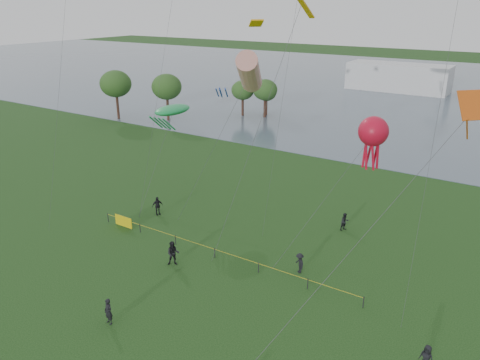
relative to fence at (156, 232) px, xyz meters
The scene contains 14 objects.
lake 88.45m from the fence, 83.62° to the left, with size 400.00×120.00×0.08m, color #505F6D.
pavilion_left 82.96m from the fence, 91.50° to the left, with size 22.00×8.00×6.00m, color silver.
trees 44.38m from the fence, 124.82° to the left, with size 25.46×20.62×8.24m.
fence is the anchor object (origin of this frame).
spectator_a 4.81m from the fence, 32.07° to the right, with size 0.94×0.74×1.94m, color black.
spectator_b 12.78m from the fence, ahead, with size 1.02×0.58×1.58m, color black.
spectator_c 4.77m from the fence, 130.47° to the left, with size 1.05×0.44×1.79m, color black.
spectator_d 23.08m from the fence, ahead, with size 0.76×0.50×1.56m, color black.
spectator_f 11.41m from the fence, 62.65° to the right, with size 0.64×0.42×1.75m, color black.
spectator_g 16.44m from the fence, 37.83° to the left, with size 0.78×0.61×1.61m, color black.
kite_windsock 15.43m from the fence, 46.36° to the left, with size 8.08×5.04×15.57m.
kite_creature 12.69m from the fence, 119.39° to the left, with size 2.46×8.24×9.46m.
kite_octopus 19.51m from the fence, 27.06° to the left, with size 5.72×8.00×10.98m.
kite_delta 25.88m from the fence, ahead, with size 8.96×15.45×14.93m.
Camera 1 is at (15.36, -14.01, 18.87)m, focal length 35.00 mm.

